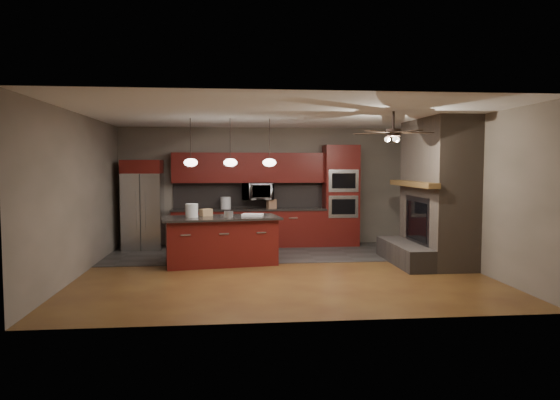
{
  "coord_description": "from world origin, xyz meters",
  "views": [
    {
      "loc": [
        -0.89,
        -8.91,
        1.91
      ],
      "look_at": [
        0.05,
        0.6,
        1.24
      ],
      "focal_mm": 32.0,
      "sensor_mm": 36.0,
      "label": 1
    }
  ],
  "objects": [
    {
      "name": "counter_bucket",
      "position": [
        -1.02,
        2.7,
        1.04
      ],
      "size": [
        0.32,
        0.32,
        0.27
      ],
      "primitive_type": "cylinder",
      "rotation": [
        0.0,
        0.0,
        0.42
      ],
      "color": "silver",
      "rests_on": "back_cabinetry"
    },
    {
      "name": "left_wall",
      "position": [
        -3.5,
        0.0,
        1.4
      ],
      "size": [
        0.02,
        6.0,
        2.8
      ],
      "primitive_type": "cube",
      "color": "gray",
      "rests_on": "ground"
    },
    {
      "name": "oven_tower",
      "position": [
        1.7,
        2.69,
        1.19
      ],
      "size": [
        0.8,
        0.63,
        2.38
      ],
      "color": "#56110F",
      "rests_on": "ground"
    },
    {
      "name": "white_bucket",
      "position": [
        -1.64,
        0.65,
        1.05
      ],
      "size": [
        0.29,
        0.29,
        0.26
      ],
      "primitive_type": "cylinder",
      "rotation": [
        0.0,
        0.0,
        -0.24
      ],
      "color": "silver",
      "rests_on": "kitchen_island"
    },
    {
      "name": "cardboard_box",
      "position": [
        -1.38,
        0.88,
        0.99
      ],
      "size": [
        0.27,
        0.25,
        0.14
      ],
      "primitive_type": "cube",
      "rotation": [
        0.0,
        0.0,
        0.55
      ],
      "color": "tan",
      "rests_on": "kitchen_island"
    },
    {
      "name": "pendant_right",
      "position": [
        -0.15,
        0.7,
        1.96
      ],
      "size": [
        0.26,
        0.26,
        0.92
      ],
      "color": "black",
      "rests_on": "ceiling"
    },
    {
      "name": "pendant_left",
      "position": [
        -1.65,
        0.7,
        1.96
      ],
      "size": [
        0.26,
        0.26,
        0.92
      ],
      "color": "black",
      "rests_on": "ceiling"
    },
    {
      "name": "right_wall",
      "position": [
        3.5,
        0.0,
        1.4
      ],
      "size": [
        0.02,
        6.0,
        2.8
      ],
      "primitive_type": "cube",
      "color": "gray",
      "rests_on": "ground"
    },
    {
      "name": "fireplace_column",
      "position": [
        3.04,
        0.4,
        1.3
      ],
      "size": [
        1.3,
        2.1,
        2.8
      ],
      "color": "brown",
      "rests_on": "ground"
    },
    {
      "name": "back_wall",
      "position": [
        0.0,
        3.0,
        1.4
      ],
      "size": [
        7.0,
        0.02,
        2.8
      ],
      "primitive_type": "cube",
      "color": "gray",
      "rests_on": "ground"
    },
    {
      "name": "slate_tile_patch",
      "position": [
        0.0,
        1.8,
        0.01
      ],
      "size": [
        7.0,
        2.4,
        0.01
      ],
      "primitive_type": "cube",
      "color": "#35322F",
      "rests_on": "ground"
    },
    {
      "name": "microwave",
      "position": [
        -0.27,
        2.75,
        1.3
      ],
      "size": [
        0.73,
        0.41,
        0.5
      ],
      "primitive_type": "imported",
      "color": "silver",
      "rests_on": "back_cabinetry"
    },
    {
      "name": "kitchen_island",
      "position": [
        -1.09,
        0.68,
        0.46
      ],
      "size": [
        2.34,
        1.32,
        0.92
      ],
      "rotation": [
        0.0,
        0.0,
        0.15
      ],
      "color": "#56110F",
      "rests_on": "ground"
    },
    {
      "name": "ground",
      "position": [
        0.0,
        0.0,
        0.0
      ],
      "size": [
        7.0,
        7.0,
        0.0
      ],
      "primitive_type": "plane",
      "color": "brown",
      "rests_on": "ground"
    },
    {
      "name": "counter_box",
      "position": [
        0.05,
        2.65,
        1.01
      ],
      "size": [
        0.24,
        0.21,
        0.22
      ],
      "primitive_type": "cube",
      "rotation": [
        0.0,
        0.0,
        0.34
      ],
      "color": "#996D4F",
      "rests_on": "back_cabinetry"
    },
    {
      "name": "back_cabinetry",
      "position": [
        -0.48,
        2.74,
        0.89
      ],
      "size": [
        3.59,
        0.64,
        2.2
      ],
      "color": "#56110F",
      "rests_on": "ground"
    },
    {
      "name": "refrigerator",
      "position": [
        -2.89,
        2.62,
        1.01
      ],
      "size": [
        0.86,
        0.75,
        2.03
      ],
      "color": "silver",
      "rests_on": "ground"
    },
    {
      "name": "ceiling_fan",
      "position": [
        1.8,
        -0.8,
        2.46
      ],
      "size": [
        1.27,
        1.33,
        0.41
      ],
      "color": "black",
      "rests_on": "ceiling"
    },
    {
      "name": "ceiling",
      "position": [
        0.0,
        0.0,
        2.8
      ],
      "size": [
        7.0,
        6.0,
        0.02
      ],
      "primitive_type": "cube",
      "color": "white",
      "rests_on": "back_wall"
    },
    {
      "name": "paint_can",
      "position": [
        -0.94,
        0.56,
        0.98
      ],
      "size": [
        0.23,
        0.23,
        0.12
      ],
      "primitive_type": "cylinder",
      "rotation": [
        0.0,
        0.0,
        0.37
      ],
      "color": "#B5B5BA",
      "rests_on": "kitchen_island"
    },
    {
      "name": "pendant_center",
      "position": [
        -0.9,
        0.7,
        1.96
      ],
      "size": [
        0.26,
        0.26,
        0.92
      ],
      "color": "black",
      "rests_on": "ceiling"
    },
    {
      "name": "paint_tray",
      "position": [
        -0.47,
        0.81,
        0.94
      ],
      "size": [
        0.45,
        0.36,
        0.04
      ],
      "primitive_type": "cube",
      "rotation": [
        0.0,
        0.0,
        -0.2
      ],
      "color": "white",
      "rests_on": "kitchen_island"
    }
  ]
}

